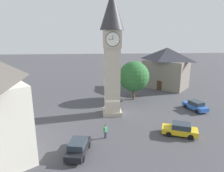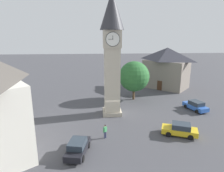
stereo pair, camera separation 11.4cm
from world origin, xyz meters
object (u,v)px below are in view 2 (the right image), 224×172
(car_silver_kerb, at_px, (180,129))
(building_shop_left, at_px, (166,68))
(car_red_corner, at_px, (78,147))
(clock_tower, at_px, (112,45))
(tree, at_px, (134,76))
(pedestrian, at_px, (105,130))
(car_blue_kerb, at_px, (196,106))

(car_silver_kerb, relative_size, building_shop_left, 0.39)
(car_red_corner, distance_m, building_shop_left, 31.00)
(clock_tower, bearing_deg, tree, -124.42)
(pedestrian, height_order, tree, tree)
(car_red_corner, height_order, tree, tree)
(clock_tower, bearing_deg, building_shop_left, -132.39)
(tree, bearing_deg, car_silver_kerb, 101.80)
(car_silver_kerb, xyz_separation_m, building_shop_left, (-5.93, -22.18, 3.84))
(pedestrian, distance_m, building_shop_left, 26.92)
(car_silver_kerb, bearing_deg, car_red_corner, 13.89)
(pedestrian, bearing_deg, building_shop_left, -123.91)
(building_shop_left, bearing_deg, car_blue_kerb, 89.87)
(pedestrian, bearing_deg, car_red_corner, 45.68)
(clock_tower, distance_m, car_blue_kerb, 16.52)
(car_red_corner, xyz_separation_m, pedestrian, (-2.89, -2.96, 0.25))
(car_blue_kerb, height_order, tree, tree)
(car_silver_kerb, distance_m, pedestrian, 8.96)
(tree, relative_size, building_shop_left, 0.63)
(car_red_corner, relative_size, building_shop_left, 0.39)
(tree, bearing_deg, car_red_corner, 62.43)
(pedestrian, xyz_separation_m, building_shop_left, (-14.89, -22.14, 3.60))
(car_blue_kerb, xyz_separation_m, car_red_corner, (17.75, 10.73, 0.00))
(car_silver_kerb, relative_size, pedestrian, 2.64)
(car_blue_kerb, height_order, car_red_corner, same)
(clock_tower, distance_m, building_shop_left, 20.81)
(car_blue_kerb, bearing_deg, car_red_corner, 31.15)
(car_red_corner, xyz_separation_m, tree, (-8.90, -17.05, 3.61))
(building_shop_left, bearing_deg, tree, 42.22)
(clock_tower, distance_m, car_red_corner, 14.73)
(car_silver_kerb, bearing_deg, pedestrian, -0.21)
(clock_tower, xyz_separation_m, building_shop_left, (-13.49, -14.78, -5.74))
(clock_tower, relative_size, tree, 2.48)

